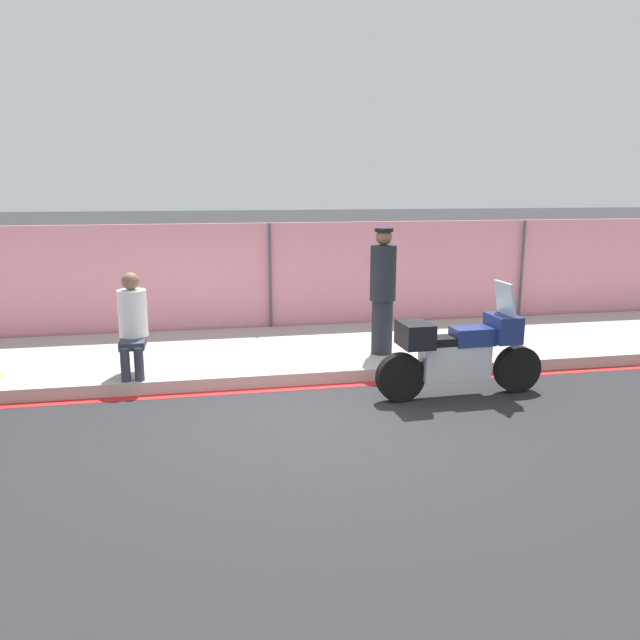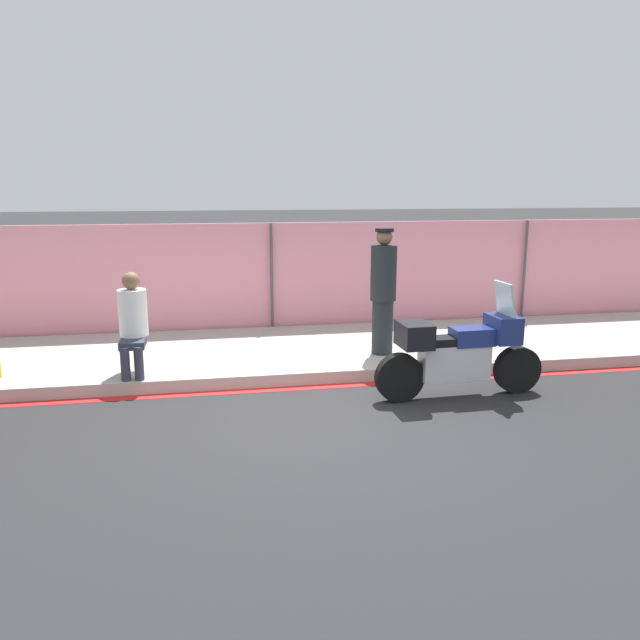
% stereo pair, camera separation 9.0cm
% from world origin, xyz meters
% --- Properties ---
extents(ground_plane, '(120.00, 120.00, 0.00)m').
position_xyz_m(ground_plane, '(0.00, 0.00, 0.00)').
color(ground_plane, '#262628').
extents(sidewalk, '(35.26, 2.87, 0.17)m').
position_xyz_m(sidewalk, '(0.00, 2.72, 0.08)').
color(sidewalk, '#ADA89E').
rests_on(sidewalk, ground_plane).
extents(curb_paint_stripe, '(35.26, 0.18, 0.01)m').
position_xyz_m(curb_paint_stripe, '(0.00, 1.20, 0.00)').
color(curb_paint_stripe, red).
rests_on(curb_paint_stripe, ground_plane).
extents(storefront_fence, '(33.50, 0.17, 1.98)m').
position_xyz_m(storefront_fence, '(0.00, 4.25, 0.99)').
color(storefront_fence, pink).
rests_on(storefront_fence, ground_plane).
extents(motorcycle, '(2.20, 0.54, 1.45)m').
position_xyz_m(motorcycle, '(1.94, 0.50, 0.58)').
color(motorcycle, black).
rests_on(motorcycle, ground_plane).
extents(officer_standing, '(0.38, 0.38, 1.85)m').
position_xyz_m(officer_standing, '(1.41, 2.08, 1.12)').
color(officer_standing, '#1E2328').
rests_on(officer_standing, sidewalk).
extents(person_seated_on_curb, '(0.37, 0.68, 1.34)m').
position_xyz_m(person_seated_on_curb, '(-2.09, 1.76, 0.91)').
color(person_seated_on_curb, '#2D3342').
rests_on(person_seated_on_curb, sidewalk).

